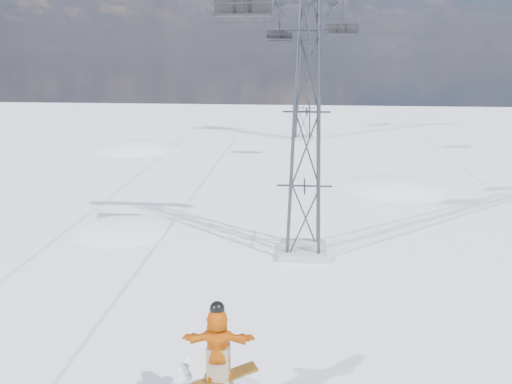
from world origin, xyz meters
TOP-DOWN VIEW (x-y plane):
  - snow_terrain at (-4.77, 21.24)m, footprint 39.00×37.00m
  - lift_tower_near at (0.80, 8.00)m, footprint 5.20×1.80m
  - lift_tower_far at (0.80, 33.00)m, footprint 5.20×1.80m
  - lift_chair_near at (-1.40, 7.24)m, footprint 1.92×0.55m
  - lift_chair_mid at (3.00, 22.85)m, footprint 2.11×0.61m
  - lift_chair_far at (-1.40, 35.09)m, footprint 2.10×0.60m
  - lift_chair_extra at (-1.40, 34.13)m, footprint 2.23×0.64m

SIDE VIEW (x-z plane):
  - snow_terrain at x=-4.77m, z-range -20.59..1.41m
  - lift_tower_near at x=0.80m, z-range -0.24..11.18m
  - lift_tower_far at x=0.80m, z-range -0.24..11.18m
  - lift_chair_extra at x=-1.40m, z-range 7.26..10.02m
  - lift_chair_mid at x=3.00m, z-range 7.44..10.06m
  - lift_chair_far at x=-1.40m, z-range 7.46..10.07m
  - lift_chair_near at x=-1.40m, z-range 7.75..10.13m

